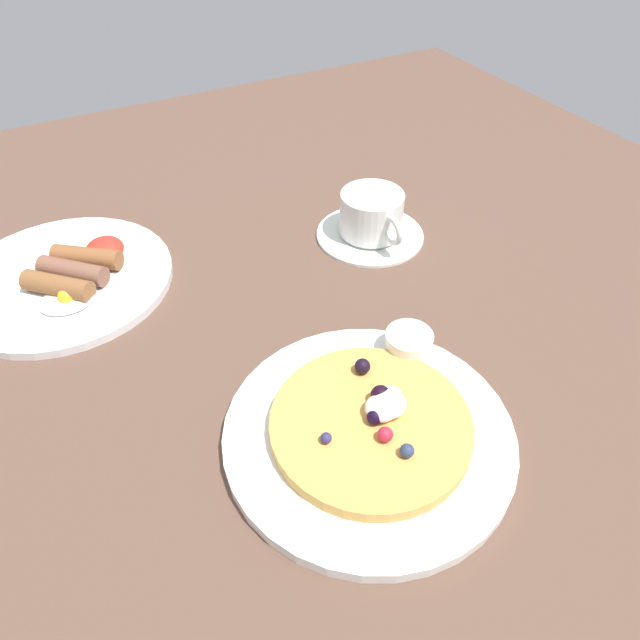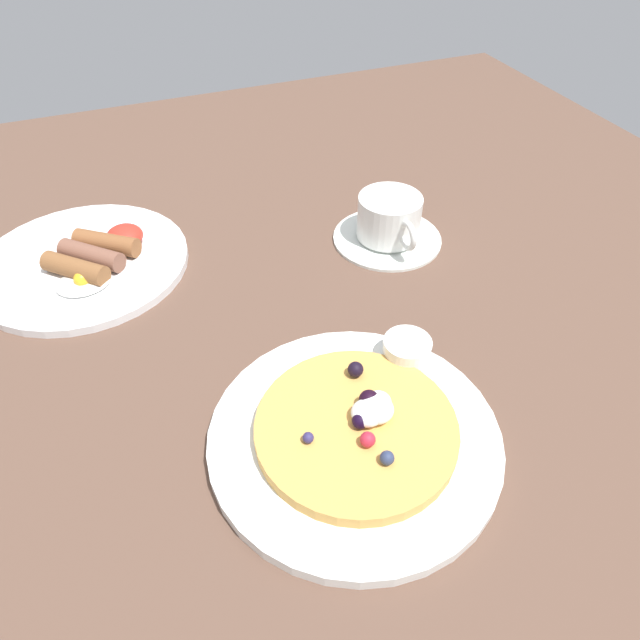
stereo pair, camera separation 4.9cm
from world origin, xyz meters
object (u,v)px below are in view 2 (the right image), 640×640
object	(u,v)px
pancake_plate	(354,438)
breakfast_plate	(83,263)
coffee_saucer	(387,237)
coffee_cup	(390,217)
syrup_ramekin	(407,350)

from	to	relation	value
pancake_plate	breakfast_plate	bearing A→B (deg)	119.35
coffee_saucer	coffee_cup	bearing A→B (deg)	-90.64
pancake_plate	coffee_saucer	world-z (taller)	pancake_plate
pancake_plate	coffee_cup	bearing A→B (deg)	57.90
pancake_plate	coffee_saucer	size ratio (longest dim) A/B	1.86
pancake_plate	breakfast_plate	distance (cm)	43.43
breakfast_plate	syrup_ramekin	bearing A→B (deg)	-45.94
breakfast_plate	coffee_cup	distance (cm)	40.41
pancake_plate	syrup_ramekin	xyz separation A→B (cm)	(8.89, 6.67, 2.03)
breakfast_plate	coffee_cup	xyz separation A→B (cm)	(39.19, -9.32, 3.25)
coffee_saucer	coffee_cup	world-z (taller)	coffee_cup
breakfast_plate	coffee_cup	world-z (taller)	coffee_cup
coffee_cup	coffee_saucer	bearing A→B (deg)	89.36
pancake_plate	coffee_cup	distance (cm)	33.83
pancake_plate	coffee_saucer	bearing A→B (deg)	58.03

